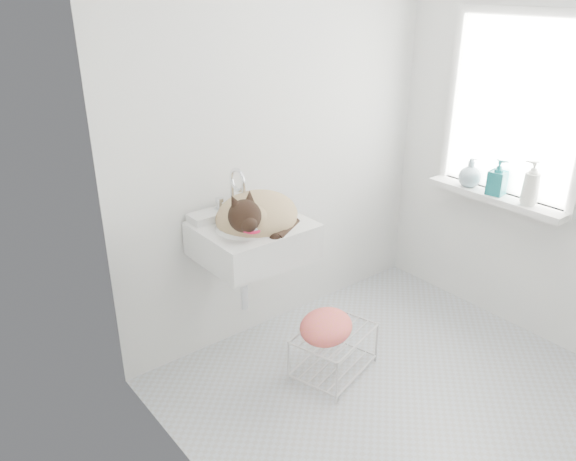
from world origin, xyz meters
TOP-DOWN VIEW (x-y plane):
  - floor at (0.00, 0.00)m, footprint 2.20×2.00m
  - back_wall at (0.00, 1.00)m, footprint 2.20×0.02m
  - right_wall at (1.10, 0.00)m, footprint 0.02×2.00m
  - left_wall at (-1.10, 0.00)m, footprint 0.02×2.00m
  - window_glass at (1.09, 0.20)m, footprint 0.01×0.80m
  - window_frame at (1.07, 0.20)m, footprint 0.04×0.90m
  - windowsill at (1.01, 0.20)m, footprint 0.16×0.88m
  - sink at (-0.40, 0.74)m, footprint 0.57×0.50m
  - faucet at (-0.40, 0.92)m, footprint 0.21×0.15m
  - cat at (-0.39, 0.72)m, footprint 0.54×0.48m
  - wire_rack at (-0.14, 0.36)m, footprint 0.51×0.42m
  - towel at (-0.21, 0.34)m, footprint 0.40×0.36m
  - bottle_a at (1.00, -0.01)m, footprint 0.12×0.12m
  - bottle_b at (1.00, 0.20)m, footprint 0.11×0.11m
  - bottle_c at (1.00, 0.39)m, footprint 0.18×0.18m

SIDE VIEW (x-z plane):
  - floor at x=0.00m, z-range -0.01..0.01m
  - wire_rack at x=-0.14m, z-range 0.02..0.28m
  - towel at x=-0.21m, z-range 0.23..0.36m
  - windowsill at x=1.01m, z-range 0.81..0.85m
  - sink at x=-0.40m, z-range 0.74..0.96m
  - bottle_a at x=1.00m, z-range 0.74..0.96m
  - bottle_b at x=1.00m, z-range 0.74..0.96m
  - bottle_c at x=1.00m, z-range 0.76..0.94m
  - cat at x=-0.39m, z-range 0.74..1.05m
  - faucet at x=-0.40m, z-range 0.89..1.09m
  - back_wall at x=0.00m, z-range 0.00..2.50m
  - right_wall at x=1.10m, z-range 0.00..2.50m
  - left_wall at x=-1.10m, z-range 0.00..2.50m
  - window_glass at x=1.09m, z-range 0.85..1.85m
  - window_frame at x=1.07m, z-range 0.80..1.90m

